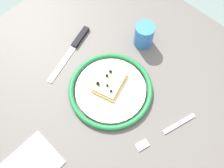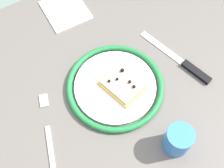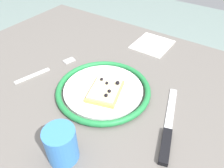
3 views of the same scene
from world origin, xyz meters
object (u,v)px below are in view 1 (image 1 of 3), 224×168
Objects in this scene: dining_table at (122,103)px; cup at (144,35)px; plate at (111,89)px; fork at (166,131)px; knife at (76,44)px; pizza_slice_near at (110,83)px; napkin at (32,164)px.

cup is at bearing -66.03° from dining_table.
dining_table is at bearing -141.51° from plate.
plate is 0.21m from fork.
cup is (0.08, -0.18, 0.14)m from dining_table.
plate is at bearing 169.50° from knife.
dining_table is at bearing -2.12° from fork.
cup reaches higher than plate.
dining_table is 0.26m from knife.
dining_table is 0.20m from fork.
plate is 0.22m from cup.
pizza_slice_near reaches higher than knife.
plate reaches higher than dining_table.
pizza_slice_near is at bearing 171.72° from knife.
pizza_slice_near is 0.22m from fork.
fork is 0.38m from napkin.
pizza_slice_near is 0.52× the size of knife.
plate is at bearing -89.68° from napkin.
dining_table is 8.64× the size of pizza_slice_near.
knife is 2.90× the size of cup.
pizza_slice_near reaches higher than plate.
knife is 1.70× the size of napkin.
plate is 0.02m from pizza_slice_near.
knife is 0.41m from fork.
napkin is at bearing 121.03° from knife.
dining_table is 4.06× the size of plate.
pizza_slice_near is at bearing 2.17° from fork.
cup reaches higher than knife.
knife is at bearing -3.17° from dining_table.
pizza_slice_near is 0.20m from cup.
plate reaches higher than napkin.
pizza_slice_near is 0.32m from napkin.
napkin is at bearing 90.32° from plate.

